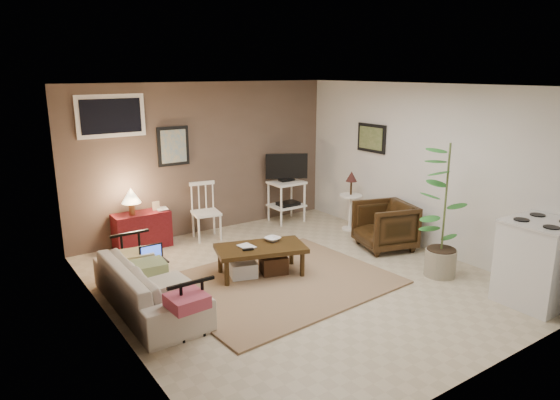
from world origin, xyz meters
TOP-DOWN VIEW (x-y plane):
  - floor at (0.00, 0.00)m, footprint 5.00×5.00m
  - art_back at (-0.55, 2.48)m, footprint 0.50×0.03m
  - art_right at (2.23, 1.05)m, footprint 0.03×0.60m
  - window at (-1.45, 2.48)m, footprint 0.96×0.03m
  - rug at (-0.24, 0.08)m, footprint 2.76×2.28m
  - coffee_table at (-0.31, 0.39)m, footprint 1.25×0.89m
  - sofa at (-1.80, 0.34)m, footprint 0.54×1.84m
  - sofa_pillows at (-1.76, 0.13)m, footprint 0.35×1.75m
  - sofa_end_rails at (-1.69, 0.34)m, footprint 0.50×1.84m
  - laptop at (-1.62, 0.66)m, footprint 0.28×0.21m
  - red_console at (-1.20, 2.28)m, footprint 0.81×0.36m
  - spindle_chair at (-0.21, 2.13)m, footprint 0.47×0.47m
  - tv_stand at (1.35, 2.16)m, footprint 0.65×0.46m
  - side_table at (1.95, 1.19)m, footprint 0.37×0.37m
  - armchair at (1.76, 0.23)m, footprint 0.88×0.91m
  - potted_plant at (1.61, -0.90)m, footprint 0.44×0.44m
  - stove at (1.87, -2.01)m, footprint 0.75×0.70m
  - bowl at (-0.06, 0.48)m, footprint 0.20×0.09m
  - book_table at (-0.55, 0.46)m, footprint 0.17×0.03m
  - book_console at (-0.95, 2.29)m, footprint 0.16×0.04m

SIDE VIEW (x-z plane):
  - floor at x=0.00m, z-range 0.00..0.00m
  - rug at x=-0.24m, z-range 0.00..0.03m
  - coffee_table at x=-0.31m, z-range 0.02..0.45m
  - sofa_end_rails at x=-1.69m, z-range 0.00..0.62m
  - red_console at x=-1.20m, z-range -0.14..0.79m
  - sofa at x=-1.80m, z-range 0.00..0.72m
  - armchair at x=1.76m, z-range 0.00..0.76m
  - spindle_chair at x=-0.21m, z-range -0.03..0.86m
  - sofa_pillows at x=-1.76m, z-range 0.38..0.50m
  - laptop at x=-1.62m, z-range 0.37..0.56m
  - stove at x=1.87m, z-range 0.00..0.97m
  - bowl at x=-0.06m, z-range 0.40..0.60m
  - book_table at x=-0.55m, z-range 0.40..0.63m
  - side_table at x=1.95m, z-range 0.12..1.10m
  - tv_stand at x=1.35m, z-range 0.03..1.23m
  - book_console at x=-0.95m, z-range 0.54..0.76m
  - potted_plant at x=1.61m, z-range 0.06..1.80m
  - art_back at x=-0.55m, z-range 1.15..1.75m
  - art_right at x=2.23m, z-range 1.29..1.75m
  - window at x=-1.45m, z-range 1.65..2.25m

